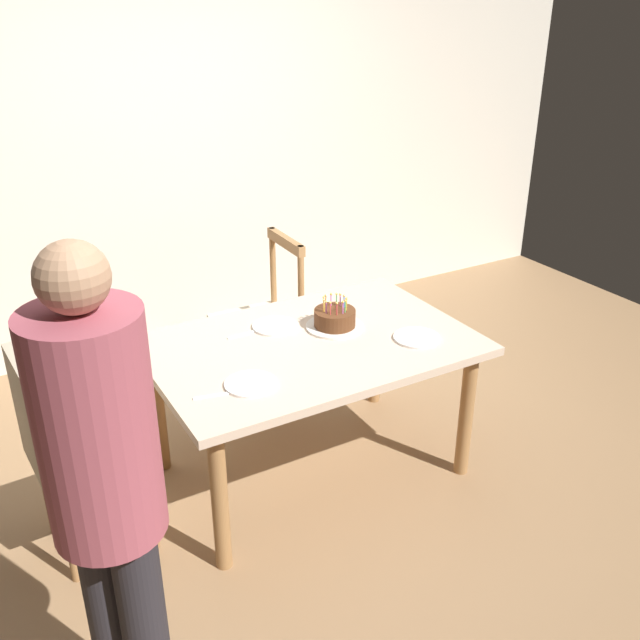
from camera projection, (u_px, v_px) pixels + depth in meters
name	position (u px, v px, depth m)	size (l,w,h in m)	color
ground	(311.00, 468.00, 3.58)	(6.40, 6.40, 0.00)	#93704C
back_wall	(168.00, 146.00, 4.48)	(6.40, 0.10, 2.60)	silver
dining_table	(311.00, 358.00, 3.31)	(1.49, 0.99, 0.72)	beige
birthday_cake	(335.00, 319.00, 3.39)	(0.28, 0.28, 0.16)	silver
plate_near_celebrant	(251.00, 384.00, 2.92)	(0.22, 0.22, 0.01)	white
plate_far_side	(275.00, 326.00, 3.41)	(0.22, 0.22, 0.01)	white
plate_near_guest	(417.00, 338.00, 3.30)	(0.22, 0.22, 0.01)	white
fork_near_celebrant	(215.00, 395.00, 2.84)	(0.18, 0.02, 0.01)	silver
fork_far_side	(245.00, 334.00, 3.34)	(0.18, 0.02, 0.01)	silver
chair_spindle_back	(261.00, 322.00, 4.08)	(0.45, 0.45, 0.95)	beige
chair_upholstered	(66.00, 446.00, 2.85)	(0.47, 0.47, 0.95)	tan
person_celebrant	(106.00, 487.00, 1.96)	(0.32, 0.32, 1.68)	#262328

